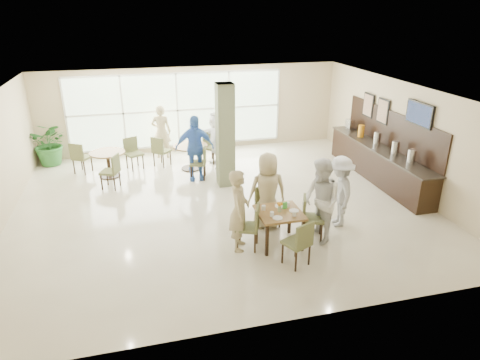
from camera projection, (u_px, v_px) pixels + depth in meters
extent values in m
plane|color=beige|center=(221.00, 203.00, 10.81)|extent=(10.00, 10.00, 0.00)
plane|color=white|center=(219.00, 92.00, 9.73)|extent=(10.00, 10.00, 0.00)
plane|color=beige|center=(192.00, 109.00, 14.30)|extent=(10.00, 0.00, 10.00)
plane|color=beige|center=(282.00, 246.00, 6.24)|extent=(10.00, 0.00, 10.00)
plane|color=beige|center=(403.00, 136.00, 11.41)|extent=(0.00, 9.00, 9.00)
plane|color=silver|center=(178.00, 110.00, 14.16)|extent=(7.00, 0.00, 7.00)
cube|color=#66714E|center=(225.00, 136.00, 11.44)|extent=(0.45, 0.45, 2.80)
cube|color=brown|center=(279.00, 213.00, 8.72)|extent=(0.90, 0.90, 0.05)
cube|color=black|center=(267.00, 240.00, 8.44)|extent=(0.06, 0.06, 0.70)
cube|color=black|center=(303.00, 235.00, 8.61)|extent=(0.06, 0.06, 0.70)
cube|color=black|center=(256.00, 223.00, 9.12)|extent=(0.06, 0.06, 0.70)
cube|color=black|center=(290.00, 219.00, 9.29)|extent=(0.06, 0.06, 0.70)
cylinder|color=brown|center=(107.00, 152.00, 12.23)|extent=(1.00, 1.00, 0.04)
cylinder|color=black|center=(109.00, 165.00, 12.37)|extent=(0.10, 0.10, 0.71)
cylinder|color=black|center=(110.00, 176.00, 12.50)|extent=(0.60, 0.60, 0.03)
cylinder|color=brown|center=(190.00, 146.00, 12.80)|extent=(1.03, 1.03, 0.04)
cylinder|color=black|center=(191.00, 158.00, 12.95)|extent=(0.10, 0.10, 0.71)
cylinder|color=black|center=(191.00, 168.00, 13.08)|extent=(0.60, 0.60, 0.03)
cylinder|color=white|center=(288.00, 205.00, 8.90)|extent=(0.08, 0.08, 0.10)
cylinder|color=white|center=(264.00, 208.00, 8.76)|extent=(0.08, 0.08, 0.10)
cylinder|color=white|center=(272.00, 214.00, 8.50)|extent=(0.08, 0.08, 0.10)
cylinder|color=white|center=(294.00, 214.00, 8.51)|extent=(0.08, 0.08, 0.10)
cylinder|color=white|center=(278.00, 218.00, 8.44)|extent=(0.20, 0.20, 0.01)
cylinder|color=white|center=(280.00, 206.00, 8.94)|extent=(0.20, 0.20, 0.01)
cylinder|color=white|center=(294.00, 211.00, 8.73)|extent=(0.20, 0.20, 0.01)
cylinder|color=#99B27F|center=(280.00, 209.00, 8.69)|extent=(0.07, 0.07, 0.12)
sphere|color=orange|center=(281.00, 204.00, 8.65)|extent=(0.07, 0.07, 0.07)
sphere|color=orange|center=(279.00, 204.00, 8.67)|extent=(0.07, 0.07, 0.07)
sphere|color=orange|center=(279.00, 205.00, 8.62)|extent=(0.07, 0.07, 0.07)
cube|color=green|center=(285.00, 205.00, 8.81)|extent=(0.10, 0.04, 0.15)
cube|color=black|center=(378.00, 164.00, 12.14)|extent=(0.60, 4.60, 0.90)
cube|color=black|center=(380.00, 148.00, 11.96)|extent=(0.64, 4.70, 0.04)
cube|color=black|center=(392.00, 129.00, 11.83)|extent=(0.04, 4.60, 1.00)
cylinder|color=silver|center=(411.00, 157.00, 10.63)|extent=(0.20, 0.20, 0.40)
cylinder|color=silver|center=(395.00, 149.00, 11.25)|extent=(0.20, 0.20, 0.40)
cylinder|color=silver|center=(377.00, 139.00, 12.06)|extent=(0.20, 0.20, 0.40)
cylinder|color=orange|center=(361.00, 131.00, 12.87)|extent=(0.18, 0.18, 0.36)
cube|color=silver|center=(350.00, 125.00, 13.50)|extent=(0.18, 0.30, 0.36)
cube|color=black|center=(420.00, 114.00, 10.57)|extent=(0.06, 1.00, 0.58)
cube|color=#7F99CC|center=(419.00, 114.00, 10.56)|extent=(0.01, 0.92, 0.50)
cube|color=black|center=(383.00, 111.00, 12.12)|extent=(0.04, 0.55, 0.70)
cube|color=brown|center=(382.00, 111.00, 12.11)|extent=(0.01, 0.47, 0.62)
cube|color=black|center=(369.00, 105.00, 12.83)|extent=(0.04, 0.55, 0.70)
cube|color=brown|center=(368.00, 105.00, 12.83)|extent=(0.01, 0.47, 0.62)
imported|color=#2B6D2C|center=(50.00, 143.00, 13.17)|extent=(1.53, 1.53, 1.38)
imported|color=tan|center=(239.00, 210.00, 8.53)|extent=(0.56, 0.71, 1.71)
imported|color=tan|center=(267.00, 191.00, 9.38)|extent=(0.87, 0.51, 1.74)
imported|color=white|center=(321.00, 202.00, 8.79)|extent=(0.77, 0.94, 1.82)
imported|color=#B8B8BB|center=(339.00, 191.00, 9.48)|extent=(0.78, 1.14, 1.63)
imported|color=#4578CF|center=(195.00, 148.00, 11.97)|extent=(1.09, 0.63, 1.86)
imported|color=white|center=(217.00, 139.00, 13.04)|extent=(0.94, 1.69, 1.72)
imported|color=tan|center=(161.00, 132.00, 13.72)|extent=(0.70, 0.54, 1.73)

